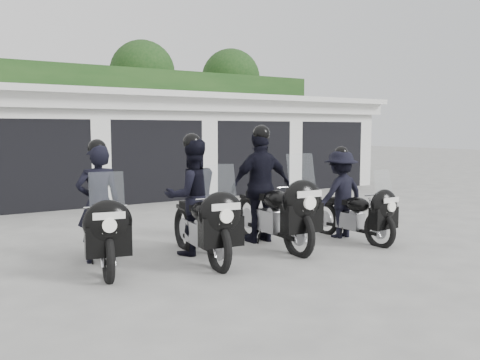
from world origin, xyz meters
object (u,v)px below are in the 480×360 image
police_bike_a (101,215)px  police_bike_d (347,198)px  police_bike_b (197,204)px  police_bike_c (267,193)px

police_bike_a → police_bike_d: (4.28, -0.48, -0.02)m
police_bike_b → police_bike_d: (2.86, -0.27, -0.10)m
police_bike_c → police_bike_a: bearing=-177.5°
police_bike_c → police_bike_d: size_ratio=1.23×
police_bike_b → police_bike_c: police_bike_c is taller
police_bike_a → police_bike_d: 4.31m
police_bike_b → police_bike_c: size_ratio=0.93×
police_bike_a → police_bike_c: bearing=9.7°
police_bike_b → police_bike_a: bearing=178.9°
police_bike_d → police_bike_b: bearing=172.8°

